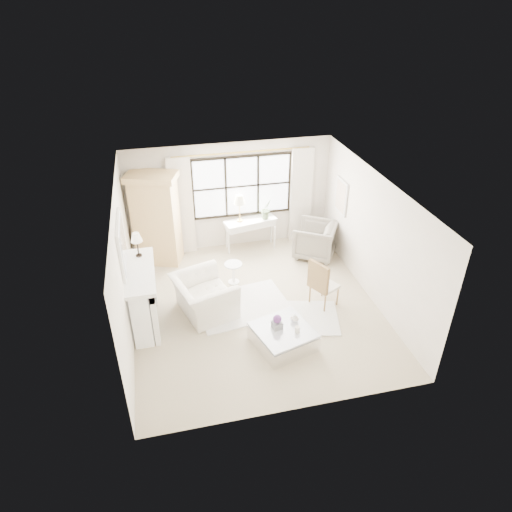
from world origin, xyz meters
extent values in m
plane|color=tan|center=(0.00, 0.00, 0.00)|extent=(5.50, 5.50, 0.00)
plane|color=white|center=(0.00, 0.00, 2.70)|extent=(5.50, 5.50, 0.00)
plane|color=silver|center=(0.00, 2.75, 1.35)|extent=(5.00, 0.00, 5.00)
plane|color=silver|center=(0.00, -2.75, 1.35)|extent=(5.00, 0.00, 5.00)
plane|color=white|center=(-2.50, 0.00, 1.35)|extent=(0.00, 5.50, 5.50)
plane|color=silver|center=(2.50, 0.00, 1.35)|extent=(0.00, 5.50, 5.50)
cube|color=white|center=(0.30, 2.73, 1.60)|extent=(2.40, 0.02, 1.50)
cylinder|color=#A8883A|center=(0.30, 2.67, 2.47)|extent=(3.30, 0.04, 0.04)
cube|color=silver|center=(-1.20, 2.65, 1.24)|extent=(0.55, 0.10, 2.47)
cube|color=beige|center=(1.80, 2.65, 1.24)|extent=(0.55, 0.10, 2.47)
cube|color=white|center=(-2.29, 0.00, 0.59)|extent=(0.34, 1.50, 1.18)
cube|color=silver|center=(-2.12, 0.00, 0.53)|extent=(0.03, 1.22, 0.97)
cube|color=black|center=(-2.11, 0.00, 0.32)|extent=(0.06, 0.52, 0.50)
cube|color=white|center=(-2.25, 0.00, 1.22)|extent=(0.58, 1.66, 0.08)
cube|color=white|center=(-2.47, 0.00, 1.84)|extent=(0.05, 1.15, 0.95)
cube|color=silver|center=(-2.44, 0.00, 1.84)|extent=(0.02, 1.00, 0.80)
cube|color=silver|center=(2.47, 1.70, 1.55)|extent=(0.04, 0.62, 0.82)
cube|color=beige|center=(2.45, 1.70, 1.55)|extent=(0.01, 0.52, 0.72)
cylinder|color=black|center=(-2.23, 0.52, 1.27)|extent=(0.12, 0.12, 0.03)
cylinder|color=black|center=(-2.23, 0.52, 1.44)|extent=(0.03, 0.03, 0.30)
cone|color=#FFEFD0|center=(-2.23, 0.52, 1.68)|extent=(0.22, 0.22, 0.18)
cube|color=#D8B172|center=(-1.83, 2.36, 1.05)|extent=(1.14, 0.89, 2.10)
cube|color=#D8B172|center=(-1.83, 2.36, 2.17)|extent=(1.29, 1.03, 0.14)
cube|color=silver|center=(0.44, 2.45, 0.68)|extent=(1.30, 0.65, 0.14)
cube|color=silver|center=(0.44, 2.45, 0.77)|extent=(1.36, 0.70, 0.06)
cylinder|color=#AC873B|center=(0.18, 2.45, 0.82)|extent=(0.14, 0.14, 0.03)
cylinder|color=#AC873B|center=(0.18, 2.45, 1.06)|extent=(0.02, 0.02, 0.46)
cone|color=#F1E7C5|center=(0.18, 2.45, 1.38)|extent=(0.28, 0.28, 0.22)
imported|color=#556B47|center=(0.85, 2.45, 1.06)|extent=(0.35, 0.32, 0.51)
cylinder|color=white|center=(-0.28, 1.00, 0.01)|extent=(0.26, 0.26, 0.03)
cylinder|color=white|center=(-0.28, 1.00, 0.25)|extent=(0.06, 0.06, 0.44)
cylinder|color=silver|center=(-0.28, 1.00, 0.49)|extent=(0.40, 0.40, 0.03)
cube|color=white|center=(-0.27, 0.10, 0.02)|extent=(2.07, 1.59, 0.03)
cube|color=silver|center=(0.83, -0.57, 0.01)|extent=(1.69, 1.43, 0.03)
imported|color=white|center=(-1.06, 0.08, 0.40)|extent=(1.38, 1.49, 0.80)
imported|color=gray|center=(1.91, 1.73, 0.44)|extent=(1.31, 1.30, 0.87)
cube|color=silver|center=(1.43, -0.21, 0.46)|extent=(0.63, 0.64, 0.07)
cube|color=olive|center=(1.22, -0.32, 0.78)|extent=(0.27, 0.45, 0.60)
cube|color=silver|center=(0.24, -1.24, 0.16)|extent=(1.24, 1.24, 0.32)
cube|color=silver|center=(0.24, -1.24, 0.36)|extent=(1.24, 1.24, 0.04)
cube|color=slate|center=(0.13, -1.18, 0.44)|extent=(0.20, 0.20, 0.13)
sphere|color=#602E74|center=(0.13, -1.18, 0.59)|extent=(0.16, 0.16, 0.16)
cylinder|color=beige|center=(0.46, -1.38, 0.44)|extent=(0.10, 0.10, 0.12)
imported|color=silver|center=(0.50, -1.09, 0.46)|extent=(0.20, 0.20, 0.17)
camera|label=1|loc=(-1.74, -7.46, 5.91)|focal=32.00mm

